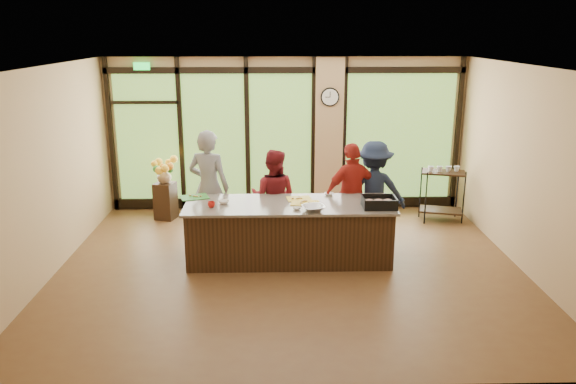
{
  "coord_description": "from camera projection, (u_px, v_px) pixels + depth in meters",
  "views": [
    {
      "loc": [
        -0.22,
        -7.92,
        3.48
      ],
      "look_at": [
        -0.02,
        0.4,
        1.08
      ],
      "focal_mm": 35.0,
      "sensor_mm": 36.0,
      "label": 1
    }
  ],
  "objects": [
    {
      "name": "cutting_board_right",
      "position": [
        305.0,
        203.0,
        8.62
      ],
      "size": [
        0.46,
        0.38,
        0.01
      ],
      "primitive_type": "cube",
      "rotation": [
        0.0,
        0.0,
        -0.16
      ],
      "color": "gold",
      "rests_on": "countertop"
    },
    {
      "name": "cook_right",
      "position": [
        373.0,
        191.0,
        9.49
      ],
      "size": [
        1.14,
        0.68,
        1.72
      ],
      "primitive_type": "imported",
      "rotation": [
        0.0,
        0.0,
        3.1
      ],
      "color": "#192137",
      "rests_on": "floor"
    },
    {
      "name": "bar_cart",
      "position": [
        442.0,
        188.0,
        10.51
      ],
      "size": [
        0.86,
        0.63,
        1.06
      ],
      "rotation": [
        0.0,
        0.0,
        -0.27
      ],
      "color": "black",
      "rests_on": "floor"
    },
    {
      "name": "prep_bowl_near",
      "position": [
        224.0,
        202.0,
        8.6
      ],
      "size": [
        0.2,
        0.2,
        0.05
      ],
      "primitive_type": "imported",
      "rotation": [
        0.0,
        0.0,
        -0.25
      ],
      "color": "white",
      "rests_on": "countertop"
    },
    {
      "name": "cook_midleft",
      "position": [
        273.0,
        197.0,
        9.35
      ],
      "size": [
        0.91,
        0.78,
        1.61
      ],
      "primitive_type": "imported",
      "rotation": [
        0.0,
        0.0,
        2.9
      ],
      "color": "maroon",
      "rests_on": "floor"
    },
    {
      "name": "window_wall",
      "position": [
        294.0,
        140.0,
        11.03
      ],
      "size": [
        6.9,
        0.12,
        3.0
      ],
      "color": "tan",
      "rests_on": "floor"
    },
    {
      "name": "wall_clock",
      "position": [
        330.0,
        97.0,
        10.73
      ],
      "size": [
        0.36,
        0.04,
        0.36
      ],
      "color": "black",
      "rests_on": "window_wall"
    },
    {
      "name": "ceiling",
      "position": [
        290.0,
        66.0,
        7.74
      ],
      "size": [
        7.0,
        7.0,
        0.0
      ],
      "primitive_type": "plane",
      "rotation": [
        3.14,
        0.0,
        0.0
      ],
      "color": "white",
      "rests_on": "back_wall"
    },
    {
      "name": "back_wall",
      "position": [
        286.0,
        135.0,
        11.04
      ],
      "size": [
        7.0,
        0.0,
        7.0
      ],
      "primitive_type": "plane",
      "rotation": [
        1.57,
        0.0,
        0.0
      ],
      "color": "tan",
      "rests_on": "floor"
    },
    {
      "name": "flower_stand",
      "position": [
        166.0,
        201.0,
        10.69
      ],
      "size": [
        0.44,
        0.44,
        0.71
      ],
      "primitive_type": "cube",
      "rotation": [
        0.0,
        0.0,
        -0.29
      ],
      "color": "black",
      "rests_on": "floor"
    },
    {
      "name": "roasting_pan",
      "position": [
        379.0,
        204.0,
        8.42
      ],
      "size": [
        0.5,
        0.39,
        0.09
      ],
      "primitive_type": "cube",
      "rotation": [
        0.0,
        0.0,
        -0.0
      ],
      "color": "black",
      "rests_on": "countertop"
    },
    {
      "name": "prep_bowl_mid",
      "position": [
        297.0,
        208.0,
        8.31
      ],
      "size": [
        0.14,
        0.14,
        0.04
      ],
      "primitive_type": "imported",
      "rotation": [
        0.0,
        0.0,
        0.2
      ],
      "color": "white",
      "rests_on": "countertop"
    },
    {
      "name": "left_wall",
      "position": [
        47.0,
        173.0,
        8.08
      ],
      "size": [
        0.0,
        6.0,
        6.0
      ],
      "primitive_type": "plane",
      "rotation": [
        1.57,
        0.0,
        1.57
      ],
      "color": "tan",
      "rests_on": "floor"
    },
    {
      "name": "prep_bowl_far",
      "position": [
        329.0,
        194.0,
        9.05
      ],
      "size": [
        0.18,
        0.18,
        0.04
      ],
      "primitive_type": "imported",
      "rotation": [
        0.0,
        0.0,
        -0.31
      ],
      "color": "white",
      "rests_on": "countertop"
    },
    {
      "name": "flower_vase",
      "position": [
        164.0,
        176.0,
        10.55
      ],
      "size": [
        0.32,
        0.32,
        0.28
      ],
      "primitive_type": "imported",
      "rotation": [
        0.0,
        0.0,
        -0.22
      ],
      "color": "#937350",
      "rests_on": "flower_stand"
    },
    {
      "name": "island_base",
      "position": [
        289.0,
        233.0,
        8.74
      ],
      "size": [
        3.1,
        1.0,
        0.88
      ],
      "primitive_type": "cube",
      "color": "black",
      "rests_on": "floor"
    },
    {
      "name": "cook_left",
      "position": [
        209.0,
        187.0,
        9.34
      ],
      "size": [
        0.81,
        0.65,
        1.93
      ],
      "primitive_type": "imported",
      "rotation": [
        0.0,
        0.0,
        2.83
      ],
      "color": "gray",
      "rests_on": "floor"
    },
    {
      "name": "mixing_bowl",
      "position": [
        313.0,
        208.0,
        8.25
      ],
      "size": [
        0.41,
        0.41,
        0.08
      ],
      "primitive_type": "imported",
      "rotation": [
        0.0,
        0.0,
        0.32
      ],
      "color": "silver",
      "rests_on": "countertop"
    },
    {
      "name": "cutting_board_left",
      "position": [
        194.0,
        197.0,
        8.92
      ],
      "size": [
        0.51,
        0.44,
        0.01
      ],
      "primitive_type": "cube",
      "rotation": [
        0.0,
        0.0,
        0.33
      ],
      "color": "#358C33",
      "rests_on": "countertop"
    },
    {
      "name": "right_wall",
      "position": [
        527.0,
        170.0,
        8.24
      ],
      "size": [
        0.0,
        6.0,
        6.0
      ],
      "primitive_type": "plane",
      "rotation": [
        1.57,
        0.0,
        -1.57
      ],
      "color": "tan",
      "rests_on": "floor"
    },
    {
      "name": "red_ramekin",
      "position": [
        211.0,
        205.0,
        8.41
      ],
      "size": [
        0.14,
        0.14,
        0.09
      ],
      "primitive_type": "imported",
      "rotation": [
        0.0,
        0.0,
        0.34
      ],
      "color": "red",
      "rests_on": "countertop"
    },
    {
      "name": "cook_midright",
      "position": [
        352.0,
        194.0,
        9.3
      ],
      "size": [
        1.09,
        0.73,
        1.72
      ],
      "primitive_type": "imported",
      "rotation": [
        0.0,
        0.0,
        3.48
      ],
      "color": "#A42119",
      "rests_on": "floor"
    },
    {
      "name": "floor",
      "position": [
        290.0,
        267.0,
        8.58
      ],
      "size": [
        7.0,
        7.0,
        0.0
      ],
      "primitive_type": "plane",
      "color": "brown",
      "rests_on": "ground"
    },
    {
      "name": "cutting_board_center",
      "position": [
        299.0,
        199.0,
        8.84
      ],
      "size": [
        0.41,
        0.33,
        0.01
      ],
      "primitive_type": "cube",
      "rotation": [
        0.0,
        0.0,
        0.14
      ],
      "color": "gold",
      "rests_on": "countertop"
    },
    {
      "name": "countertop",
      "position": [
        289.0,
        205.0,
        8.62
      ],
      "size": [
        3.2,
        1.1,
        0.04
      ],
      "primitive_type": "cube",
      "color": "gray",
      "rests_on": "island_base"
    }
  ]
}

